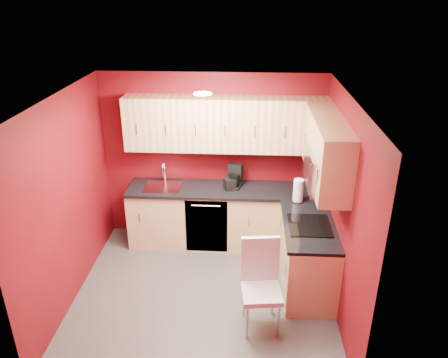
# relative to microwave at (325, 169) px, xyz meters

# --- Properties ---
(floor) EXTENTS (3.20, 3.20, 0.00)m
(floor) POSITION_rel_microwave_xyz_m (-1.39, -0.20, -1.66)
(floor) COLOR #43413F
(floor) RESTS_ON ground
(ceiling) EXTENTS (3.20, 3.20, 0.00)m
(ceiling) POSITION_rel_microwave_xyz_m (-1.39, -0.20, 0.84)
(ceiling) COLOR white
(ceiling) RESTS_ON wall_back
(wall_back) EXTENTS (3.20, 0.00, 3.20)m
(wall_back) POSITION_rel_microwave_xyz_m (-1.39, 1.30, -0.41)
(wall_back) COLOR maroon
(wall_back) RESTS_ON floor
(wall_front) EXTENTS (3.20, 0.00, 3.20)m
(wall_front) POSITION_rel_microwave_xyz_m (-1.39, -1.70, -0.41)
(wall_front) COLOR maroon
(wall_front) RESTS_ON floor
(wall_left) EXTENTS (0.00, 3.00, 3.00)m
(wall_left) POSITION_rel_microwave_xyz_m (-2.99, -0.20, -0.41)
(wall_left) COLOR maroon
(wall_left) RESTS_ON floor
(wall_right) EXTENTS (0.00, 3.00, 3.00)m
(wall_right) POSITION_rel_microwave_xyz_m (0.21, -0.20, -0.41)
(wall_right) COLOR maroon
(wall_right) RESTS_ON floor
(base_cabinets_back) EXTENTS (2.80, 0.60, 0.87)m
(base_cabinets_back) POSITION_rel_microwave_xyz_m (-1.19, 1.00, -1.22)
(base_cabinets_back) COLOR tan
(base_cabinets_back) RESTS_ON floor
(base_cabinets_right) EXTENTS (0.60, 1.30, 0.87)m
(base_cabinets_right) POSITION_rel_microwave_xyz_m (-0.09, 0.05, -1.22)
(base_cabinets_right) COLOR tan
(base_cabinets_right) RESTS_ON floor
(countertop_back) EXTENTS (2.80, 0.63, 0.04)m
(countertop_back) POSITION_rel_microwave_xyz_m (-1.19, 0.99, -0.77)
(countertop_back) COLOR black
(countertop_back) RESTS_ON base_cabinets_back
(countertop_right) EXTENTS (0.63, 1.27, 0.04)m
(countertop_right) POSITION_rel_microwave_xyz_m (-0.11, 0.04, -0.77)
(countertop_right) COLOR black
(countertop_right) RESTS_ON base_cabinets_right
(upper_cabinets_back) EXTENTS (2.80, 0.35, 0.75)m
(upper_cabinets_back) POSITION_rel_microwave_xyz_m (-1.19, 1.13, 0.17)
(upper_cabinets_back) COLOR #DAB37B
(upper_cabinets_back) RESTS_ON wall_back
(upper_cabinets_right) EXTENTS (0.35, 1.55, 0.75)m
(upper_cabinets_right) POSITION_rel_microwave_xyz_m (0.03, 0.24, 0.23)
(upper_cabinets_right) COLOR #DAB37B
(upper_cabinets_right) RESTS_ON wall_right
(microwave) EXTENTS (0.42, 0.76, 0.42)m
(microwave) POSITION_rel_microwave_xyz_m (0.00, 0.00, 0.00)
(microwave) COLOR silver
(microwave) RESTS_ON upper_cabinets_right
(cooktop) EXTENTS (0.50, 0.55, 0.01)m
(cooktop) POSITION_rel_microwave_xyz_m (-0.11, 0.00, -0.74)
(cooktop) COLOR black
(cooktop) RESTS_ON countertop_right
(sink) EXTENTS (0.52, 0.42, 0.35)m
(sink) POSITION_rel_microwave_xyz_m (-2.09, 1.00, -0.72)
(sink) COLOR silver
(sink) RESTS_ON countertop_back
(dishwasher_front) EXTENTS (0.60, 0.02, 0.82)m
(dishwasher_front) POSITION_rel_microwave_xyz_m (-1.44, 0.71, -1.22)
(dishwasher_front) COLOR black
(dishwasher_front) RESTS_ON base_cabinets_back
(downlight) EXTENTS (0.20, 0.20, 0.01)m
(downlight) POSITION_rel_microwave_xyz_m (-1.39, 0.10, 0.82)
(downlight) COLOR white
(downlight) RESTS_ON ceiling
(coffee_maker) EXTENTS (0.27, 0.32, 0.34)m
(coffee_maker) POSITION_rel_microwave_xyz_m (-1.07, 1.04, -0.58)
(coffee_maker) COLOR black
(coffee_maker) RESTS_ON countertop_back
(napkin_holder) EXTENTS (0.19, 0.19, 0.16)m
(napkin_holder) POSITION_rel_microwave_xyz_m (-1.13, 0.97, -0.67)
(napkin_holder) COLOR black
(napkin_holder) RESTS_ON countertop_back
(paper_towel) EXTENTS (0.19, 0.19, 0.31)m
(paper_towel) POSITION_rel_microwave_xyz_m (-0.19, 0.65, -0.59)
(paper_towel) COLOR white
(paper_towel) RESTS_ON countertop_right
(dining_chair) EXTENTS (0.48, 0.50, 1.06)m
(dining_chair) POSITION_rel_microwave_xyz_m (-0.69, -0.74, -1.13)
(dining_chair) COLOR silver
(dining_chair) RESTS_ON floor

